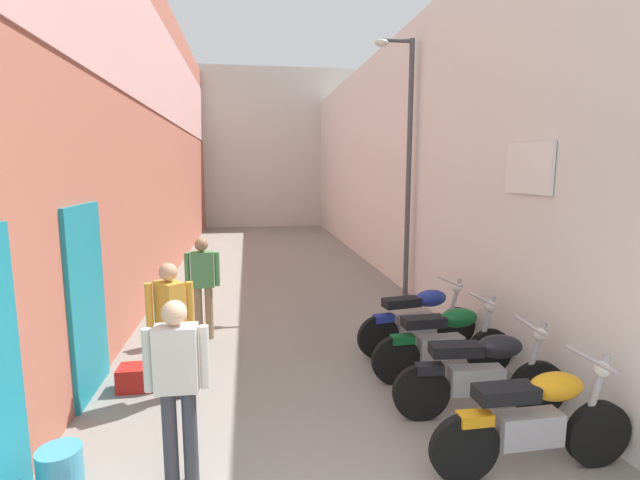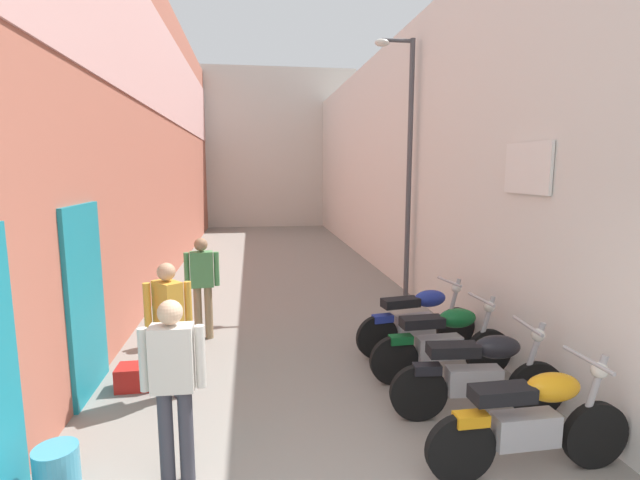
{
  "view_description": "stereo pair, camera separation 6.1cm",
  "coord_description": "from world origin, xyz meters",
  "views": [
    {
      "loc": [
        -0.72,
        -2.09,
        2.59
      ],
      "look_at": [
        0.56,
        6.17,
        1.31
      ],
      "focal_mm": 26.18,
      "sensor_mm": 36.0,
      "label": 1
    },
    {
      "loc": [
        -0.66,
        -2.1,
        2.59
      ],
      "look_at": [
        0.56,
        6.17,
        1.31
      ],
      "focal_mm": 26.18,
      "sensor_mm": 36.0,
      "label": 2
    }
  ],
  "objects": [
    {
      "name": "pedestrian_mid_alley",
      "position": [
        -1.6,
        3.11,
        0.92
      ],
      "size": [
        0.52,
        0.39,
        1.57
      ],
      "color": "#383842",
      "rests_on": "ground"
    },
    {
      "name": "motorcycle_fourth",
      "position": [
        1.64,
        3.96,
        0.5
      ],
      "size": [
        1.84,
        0.58,
        1.04
      ],
      "color": "black",
      "rests_on": "ground"
    },
    {
      "name": "motorcycle_second",
      "position": [
        1.64,
        2.17,
        0.5
      ],
      "size": [
        1.85,
        0.58,
        1.04
      ],
      "color": "black",
      "rests_on": "ground"
    },
    {
      "name": "motorcycle_nearest",
      "position": [
        1.64,
        1.25,
        0.5
      ],
      "size": [
        1.85,
        0.58,
        1.04
      ],
      "color": "black",
      "rests_on": "ground"
    },
    {
      "name": "pedestrian_by_doorway",
      "position": [
        -1.31,
        1.59,
        0.92
      ],
      "size": [
        0.52,
        0.21,
        1.57
      ],
      "color": "#383842",
      "rests_on": "ground"
    },
    {
      "name": "building_far_end",
      "position": [
        0.0,
        19.99,
        3.5
      ],
      "size": [
        8.16,
        2.0,
        6.99
      ],
      "primitive_type": "cube",
      "color": "beige",
      "rests_on": "ground"
    },
    {
      "name": "motorcycle_third",
      "position": [
        1.64,
        3.09,
        0.5
      ],
      "size": [
        1.85,
        0.58,
        1.04
      ],
      "color": "black",
      "rests_on": "ground"
    },
    {
      "name": "street_lamp",
      "position": [
        2.35,
        6.81,
        2.92
      ],
      "size": [
        0.79,
        0.18,
        5.03
      ],
      "color": "#47474C",
      "rests_on": "ground"
    },
    {
      "name": "plastic_crate",
      "position": [
        -2.06,
        3.41,
        0.14
      ],
      "size": [
        0.44,
        0.32,
        0.28
      ],
      "primitive_type": "cube",
      "color": "red",
      "rests_on": "ground"
    },
    {
      "name": "ground_plane",
      "position": [
        0.0,
        7.5,
        0.0
      ],
      "size": [
        34.99,
        34.99,
        0.0
      ],
      "primitive_type": "plane",
      "color": "gray"
    },
    {
      "name": "building_left",
      "position": [
        -2.77,
        9.46,
        3.39
      ],
      "size": [
        0.45,
        18.99,
        6.72
      ],
      "color": "#B76651",
      "rests_on": "ground"
    },
    {
      "name": "water_jug_near_door",
      "position": [
        -2.23,
        1.54,
        0.21
      ],
      "size": [
        0.34,
        0.34,
        0.42
      ],
      "primitive_type": "cylinder",
      "color": "#4299B7",
      "rests_on": "ground"
    },
    {
      "name": "pedestrian_further_down",
      "position": [
        -1.42,
        4.98,
        0.92
      ],
      "size": [
        0.52,
        0.23,
        1.57
      ],
      "color": "#8C7251",
      "rests_on": "ground"
    },
    {
      "name": "building_right",
      "position": [
        2.78,
        9.49,
        2.76
      ],
      "size": [
        0.45,
        18.99,
        5.52
      ],
      "color": "silver",
      "rests_on": "ground"
    }
  ]
}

